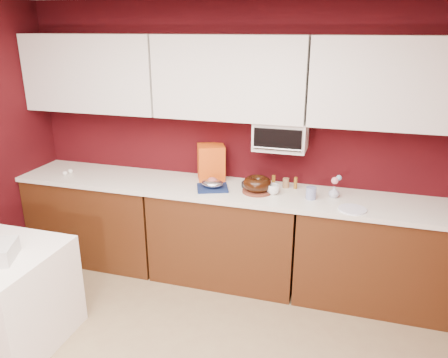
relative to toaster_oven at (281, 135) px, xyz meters
name	(u,v)px	position (x,y,z in m)	size (l,w,h in m)	color
wall_back	(235,142)	(-0.45, 0.15, -0.12)	(4.00, 0.02, 2.50)	#3B080B
base_cabinet_left	(99,218)	(-1.78, -0.17, -0.95)	(1.31, 0.58, 0.86)	#47230E
base_cabinet_center	(225,235)	(-0.45, -0.17, -0.95)	(1.31, 0.58, 0.86)	#47230E
base_cabinet_right	(376,256)	(0.88, -0.17, -0.95)	(1.31, 0.58, 0.86)	#47230E
countertop	(225,190)	(-0.45, -0.17, -0.49)	(4.00, 0.62, 0.04)	white
upper_cabinet_left	(93,73)	(-1.78, -0.02, 0.48)	(1.31, 0.33, 0.70)	white
upper_cabinet_center	(230,78)	(-0.45, -0.02, 0.48)	(1.31, 0.33, 0.70)	white
upper_cabinet_right	(397,83)	(0.88, -0.02, 0.48)	(1.31, 0.33, 0.70)	white
toaster_oven	(281,135)	(0.00, 0.00, 0.00)	(0.45, 0.30, 0.25)	white
toaster_oven_door	(278,140)	(0.00, -0.16, 0.00)	(0.40, 0.02, 0.18)	black
toaster_oven_handle	(277,149)	(0.00, -0.18, -0.07)	(0.02, 0.02, 0.42)	silver
cake_base	(257,191)	(-0.16, -0.19, -0.46)	(0.26, 0.26, 0.02)	brown
bundt_cake	(257,184)	(-0.16, -0.19, -0.39)	(0.24, 0.24, 0.10)	black
navy_towel	(212,188)	(-0.55, -0.22, -0.46)	(0.27, 0.23, 0.02)	#14224D
foil_ham_nest	(212,183)	(-0.55, -0.22, -0.42)	(0.19, 0.16, 0.07)	silver
roasted_ham	(212,180)	(-0.55, -0.22, -0.40)	(0.09, 0.08, 0.06)	#AD534F
pandoro_box	(211,162)	(-0.65, 0.03, -0.31)	(0.24, 0.22, 0.33)	red
dark_pan	(253,185)	(-0.22, -0.06, -0.46)	(0.21, 0.21, 0.04)	black
coffee_mug	(273,188)	(-0.02, -0.19, -0.42)	(0.10, 0.10, 0.11)	white
blue_jar	(311,193)	(0.31, -0.21, -0.42)	(0.09, 0.09, 0.10)	navy
flower_vase	(334,191)	(0.49, -0.12, -0.42)	(0.07, 0.07, 0.11)	#AAADC0
flower_pink	(335,181)	(0.49, -0.12, -0.33)	(0.06, 0.06, 0.06)	pink
flower_blue	(339,178)	(0.52, -0.10, -0.30)	(0.05, 0.05, 0.05)	#7DA7C8
china_plate	(352,209)	(0.65, -0.35, -0.47)	(0.22, 0.22, 0.01)	white
amber_bottle	(273,181)	(-0.05, 0.02, -0.43)	(0.03, 0.03, 0.10)	#8F5B1A
paper_cup	(286,183)	(0.06, 0.00, -0.43)	(0.06, 0.06, 0.09)	olive
egg_left	(65,173)	(-2.04, -0.27, -0.45)	(0.05, 0.04, 0.04)	white
egg_right	(70,171)	(-2.03, -0.20, -0.45)	(0.06, 0.04, 0.04)	white
amber_bottle_tall	(295,183)	(0.15, 0.00, -0.42)	(0.03, 0.03, 0.11)	brown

